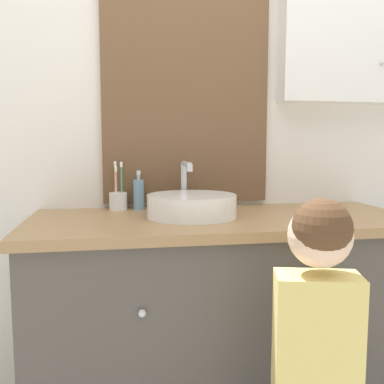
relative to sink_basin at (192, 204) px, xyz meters
The scene contains 6 objects.
wall_back 0.52m from the sink_basin, 63.53° to the left, with size 3.20×0.18×2.50m.
vanity_counter 0.48m from the sink_basin, 10.01° to the right, with size 1.43×0.60×0.84m.
sink_basin is the anchor object (origin of this frame).
toothbrush_holder 0.34m from the sink_basin, 141.94° to the left, with size 0.07×0.07×0.20m.
soap_dispenser 0.28m from the sink_basin, 132.25° to the left, with size 0.04×0.04×0.16m.
child_figure 0.68m from the sink_basin, 66.44° to the right, with size 0.31×0.45×0.98m.
Camera 1 is at (-0.38, -1.23, 1.11)m, focal length 40.00 mm.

